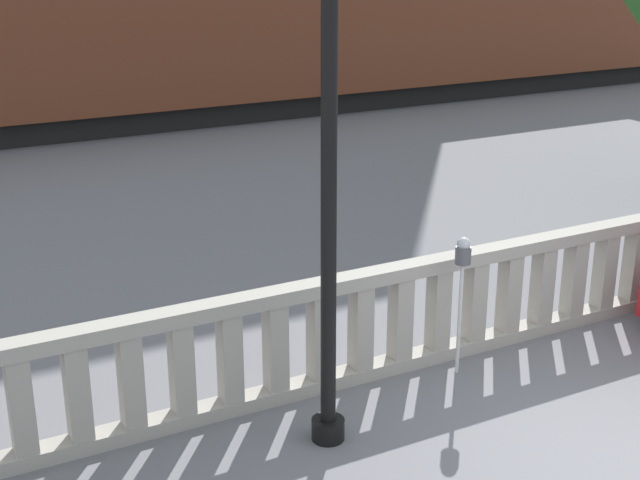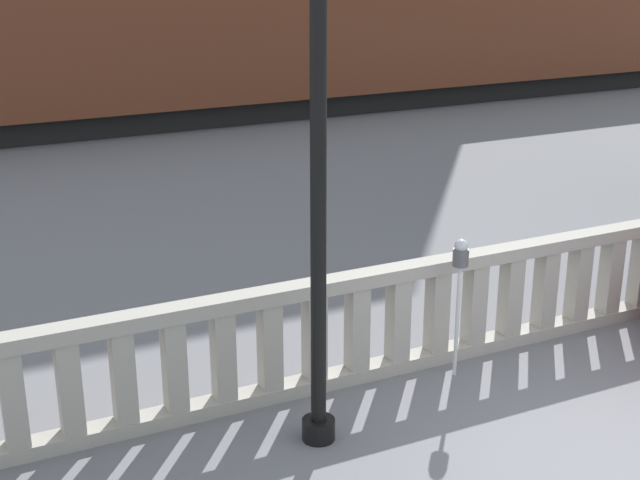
# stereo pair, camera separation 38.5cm
# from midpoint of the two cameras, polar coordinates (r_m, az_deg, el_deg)

# --- Properties ---
(ground_plane) EXTENTS (160.00, 160.00, 0.00)m
(ground_plane) POSITION_cam_midpoint_polar(r_m,az_deg,el_deg) (8.33, 17.77, -13.80)
(ground_plane) COLOR slate
(balustrade) EXTENTS (15.81, 0.24, 1.18)m
(balustrade) POSITION_cam_midpoint_polar(r_m,az_deg,el_deg) (9.72, 7.61, -4.13)
(balustrade) COLOR #9E998E
(balustrade) RESTS_ON ground
(lamppost) EXTENTS (0.39, 0.39, 5.61)m
(lamppost) POSITION_cam_midpoint_polar(r_m,az_deg,el_deg) (7.20, -0.97, 10.61)
(lamppost) COLOR black
(lamppost) RESTS_ON ground
(parking_meter) EXTENTS (0.16, 0.16, 1.51)m
(parking_meter) POSITION_cam_midpoint_polar(r_m,az_deg,el_deg) (9.10, 7.91, -1.65)
(parking_meter) COLOR silver
(parking_meter) RESTS_ON ground
(train_near) EXTENTS (29.15, 2.87, 4.22)m
(train_near) POSITION_cam_midpoint_polar(r_m,az_deg,el_deg) (22.69, -5.21, 12.76)
(train_near) COLOR black
(train_near) RESTS_ON ground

